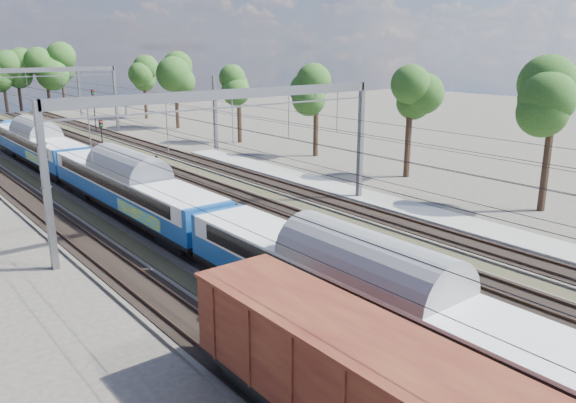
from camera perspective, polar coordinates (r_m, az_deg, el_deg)
track_bed at (r=50.04m, az=-14.84°, el=1.71°), size 21.00×130.00×0.34m
platform at (r=38.63m, az=18.31°, el=-2.49°), size 3.00×70.00×0.30m
catenary at (r=56.22m, az=-18.20°, el=9.44°), size 25.65×130.00×9.00m
tree_belt at (r=95.97m, az=-23.21°, el=12.14°), size 40.43×98.87×12.19m
emu_train at (r=39.47m, az=-15.60°, el=2.02°), size 3.19×67.42×4.67m
freight_boxcar at (r=16.25m, az=9.51°, el=-19.19°), size 3.06×14.76×3.81m
worker at (r=54.97m, az=-13.13°, el=3.78°), size 0.60×0.70×1.62m
signal_near at (r=53.59m, az=-18.34°, el=5.82°), size 0.33×0.30×5.21m
signal_far at (r=82.23m, az=-19.11°, el=9.19°), size 0.42×0.39×6.00m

